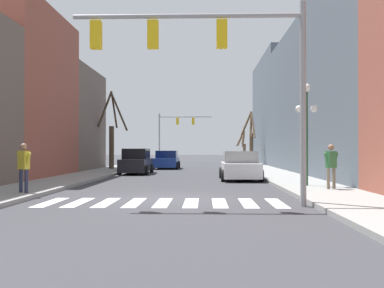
% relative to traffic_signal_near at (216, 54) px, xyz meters
% --- Properties ---
extents(ground_plane, '(240.00, 240.00, 0.00)m').
position_rel_traffic_signal_near_xyz_m(ground_plane, '(-1.66, 2.10, -4.54)').
color(ground_plane, '#38383D').
extents(sidewalk_right, '(2.83, 90.00, 0.15)m').
position_rel_traffic_signal_near_xyz_m(sidewalk_right, '(4.26, 2.10, -4.47)').
color(sidewalk_right, gray).
rests_on(sidewalk_right, ground_plane).
extents(building_row_right, '(6.00, 46.69, 11.94)m').
position_rel_traffic_signal_near_xyz_m(building_row_right, '(8.67, 19.26, 1.10)').
color(building_row_right, '#934C3D').
rests_on(building_row_right, ground_plane).
extents(crosswalk_stripes, '(7.65, 2.60, 0.01)m').
position_rel_traffic_signal_near_xyz_m(crosswalk_stripes, '(-1.66, 0.83, -4.54)').
color(crosswalk_stripes, white).
rests_on(crosswalk_stripes, ground_plane).
extents(traffic_signal_near, '(6.98, 0.28, 6.10)m').
position_rel_traffic_signal_near_xyz_m(traffic_signal_near, '(0.00, 0.00, 0.00)').
color(traffic_signal_near, gray).
rests_on(traffic_signal_near, ground_plane).
extents(traffic_signal_far, '(6.52, 0.28, 6.09)m').
position_rel_traffic_signal_near_xyz_m(traffic_signal_far, '(-4.04, 41.69, -0.13)').
color(traffic_signal_far, gray).
rests_on(traffic_signal_far, ground_plane).
extents(street_lamp_right_corner, '(0.95, 0.36, 4.36)m').
position_rel_traffic_signal_near_xyz_m(street_lamp_right_corner, '(4.04, 5.92, -1.31)').
color(street_lamp_right_corner, '#1E4C2D').
rests_on(street_lamp_right_corner, sidewalk_right).
extents(car_parked_right_mid, '(2.16, 4.62, 1.57)m').
position_rel_traffic_signal_near_xyz_m(car_parked_right_mid, '(-3.62, 25.56, -3.80)').
color(car_parked_right_mid, navy).
rests_on(car_parked_right_mid, ground_plane).
extents(car_parked_left_near, '(2.20, 4.75, 1.59)m').
position_rel_traffic_signal_near_xyz_m(car_parked_left_near, '(1.63, 11.55, -3.79)').
color(car_parked_left_near, white).
rests_on(car_parked_left_near, ground_plane).
extents(car_parked_right_near, '(1.99, 4.81, 1.74)m').
position_rel_traffic_signal_near_xyz_m(car_parked_right_near, '(-5.05, 17.46, -3.73)').
color(car_parked_right_near, black).
rests_on(car_parked_right_near, ground_plane).
extents(pedestrian_waiting_at_curb, '(0.69, 0.45, 1.74)m').
position_rel_traffic_signal_near_xyz_m(pedestrian_waiting_at_curb, '(4.62, 4.28, -3.36)').
color(pedestrian_waiting_at_curb, '#7A705B').
rests_on(pedestrian_waiting_at_curb, sidewalk_right).
extents(pedestrian_on_right_sidewalk, '(0.70, 0.47, 1.77)m').
position_rel_traffic_signal_near_xyz_m(pedestrian_on_right_sidewalk, '(-6.80, 2.45, -3.35)').
color(pedestrian_on_right_sidewalk, '#282D47').
rests_on(pedestrian_on_right_sidewalk, sidewalk_left).
extents(street_tree_left_mid, '(2.48, 1.61, 6.26)m').
position_rel_traffic_signal_near_xyz_m(street_tree_left_mid, '(-7.82, 22.54, -1.74)').
color(street_tree_left_mid, '#473828').
rests_on(street_tree_left_mid, sidewalk_left).
extents(street_tree_right_near, '(1.12, 2.57, 3.99)m').
position_rel_traffic_signal_near_xyz_m(street_tree_right_near, '(3.76, 33.99, -2.53)').
color(street_tree_right_near, brown).
rests_on(street_tree_right_near, sidewalk_right).
extents(street_tree_left_far, '(1.39, 2.06, 5.44)m').
position_rel_traffic_signal_near_xyz_m(street_tree_left_far, '(4.39, 32.52, -1.74)').
color(street_tree_left_far, brown).
rests_on(street_tree_left_far, sidewalk_right).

